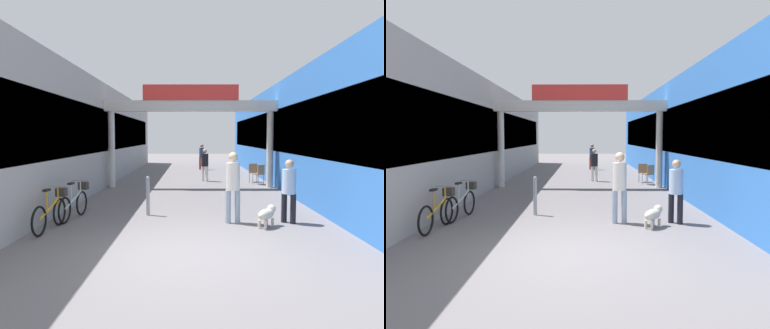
% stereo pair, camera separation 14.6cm
% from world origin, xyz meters
% --- Properties ---
extents(ground_plane, '(80.00, 80.00, 0.00)m').
position_xyz_m(ground_plane, '(0.00, 0.00, 0.00)').
color(ground_plane, slate).
extents(storefront_left, '(3.00, 26.00, 4.39)m').
position_xyz_m(storefront_left, '(-5.09, 11.00, 2.20)').
color(storefront_left, '#9E9993').
rests_on(storefront_left, ground_plane).
extents(storefront_right, '(3.00, 26.00, 4.39)m').
position_xyz_m(storefront_right, '(5.09, 11.00, 2.20)').
color(storefront_right, blue).
rests_on(storefront_right, ground_plane).
extents(arcade_sign_gateway, '(7.40, 0.47, 4.29)m').
position_xyz_m(arcade_sign_gateway, '(0.00, 8.94, 3.08)').
color(arcade_sign_gateway, beige).
rests_on(arcade_sign_gateway, ground_plane).
extents(pedestrian_with_dog, '(0.40, 0.39, 1.77)m').
position_xyz_m(pedestrian_with_dog, '(1.07, 2.39, 1.02)').
color(pedestrian_with_dog, '#8C9EB2').
rests_on(pedestrian_with_dog, ground_plane).
extents(pedestrian_companion, '(0.48, 0.48, 1.59)m').
position_xyz_m(pedestrian_companion, '(2.46, 2.37, 0.90)').
color(pedestrian_companion, black).
rests_on(pedestrian_companion, ground_plane).
extents(pedestrian_carrying_crate, '(0.48, 0.48, 1.57)m').
position_xyz_m(pedestrian_carrying_crate, '(0.67, 11.11, 0.89)').
color(pedestrian_carrying_crate, silver).
rests_on(pedestrian_carrying_crate, ground_plane).
extents(pedestrian_elderly_walking, '(0.44, 0.44, 1.67)m').
position_xyz_m(pedestrian_elderly_walking, '(0.69, 17.46, 0.95)').
color(pedestrian_elderly_walking, '#99332D').
rests_on(pedestrian_elderly_walking, ground_plane).
extents(dog_on_leash, '(0.61, 0.69, 0.51)m').
position_xyz_m(dog_on_leash, '(1.84, 1.95, 0.32)').
color(dog_on_leash, beige).
rests_on(dog_on_leash, ground_plane).
extents(bicycle_orange_nearest, '(0.46, 1.69, 0.98)m').
position_xyz_m(bicycle_orange_nearest, '(-3.19, 1.71, 0.44)').
color(bicycle_orange_nearest, black).
rests_on(bicycle_orange_nearest, ground_plane).
extents(bicycle_silver_second, '(0.46, 1.68, 0.98)m').
position_xyz_m(bicycle_silver_second, '(-3.02, 2.91, 0.44)').
color(bicycle_silver_second, black).
rests_on(bicycle_silver_second, ground_plane).
extents(bollard_post_metal, '(0.10, 0.10, 1.08)m').
position_xyz_m(bollard_post_metal, '(-1.15, 3.30, 0.55)').
color(bollard_post_metal, gray).
rests_on(bollard_post_metal, ground_plane).
extents(cafe_chair_wood_nearer, '(0.56, 0.56, 0.89)m').
position_xyz_m(cafe_chair_wood_nearer, '(3.09, 9.87, 0.54)').
color(cafe_chair_wood_nearer, gray).
rests_on(cafe_chair_wood_nearer, ground_plane).
extents(cafe_chair_wood_farther, '(0.46, 0.46, 0.89)m').
position_xyz_m(cafe_chair_wood_farther, '(2.94, 10.71, 0.54)').
color(cafe_chair_wood_farther, gray).
rests_on(cafe_chair_wood_farther, ground_plane).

